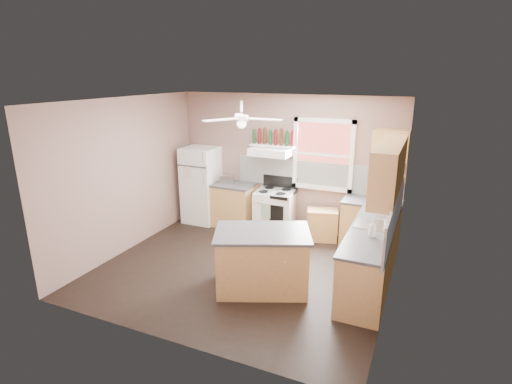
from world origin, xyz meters
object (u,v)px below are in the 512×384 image
at_px(cart, 322,225).
at_px(island, 262,261).
at_px(refrigerator, 201,185).
at_px(toaster, 227,180).
at_px(stove, 275,212).

height_order(cart, island, island).
bearing_deg(refrigerator, cart, 0.17).
bearing_deg(toaster, refrigerator, 164.28).
xyz_separation_m(refrigerator, stove, (1.66, 0.03, -0.37)).
distance_m(stove, island, 2.19).
bearing_deg(cart, stove, 165.56).
xyz_separation_m(toaster, cart, (2.00, 0.05, -0.71)).
bearing_deg(toaster, island, -66.35).
relative_size(cart, island, 0.44).
bearing_deg(stove, cart, -4.75).
bearing_deg(island, stove, 83.36).
bearing_deg(refrigerator, stove, 0.19).
relative_size(stove, cart, 1.51).
height_order(stove, cart, stove).
distance_m(refrigerator, island, 3.10).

